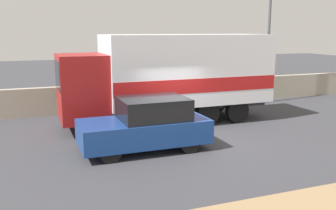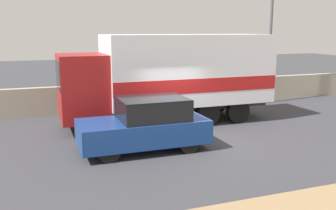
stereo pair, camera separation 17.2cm
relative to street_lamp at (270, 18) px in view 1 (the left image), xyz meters
name	(u,v)px [view 1 (the left image)]	position (x,y,z in m)	size (l,w,h in m)	color
ground_plane	(186,142)	(-6.87, -5.12, -4.43)	(80.00, 80.00, 0.00)	#38383D
stone_wall_backdrop	(137,96)	(-6.87, 0.89, -3.79)	(60.00, 0.35, 1.28)	#A39984
street_lamp	(270,18)	(0.00, 0.00, 0.00)	(0.56, 0.28, 7.74)	#4C4C51
box_truck	(173,75)	(-6.26, -2.35, -2.43)	(8.63, 2.61, 3.64)	maroon
car_hatchback	(146,125)	(-8.42, -5.46, -3.60)	(4.09, 1.86, 1.69)	navy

